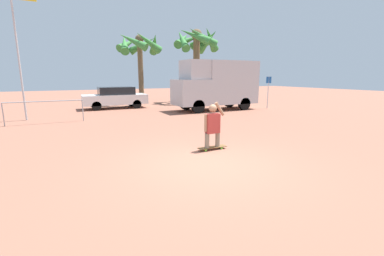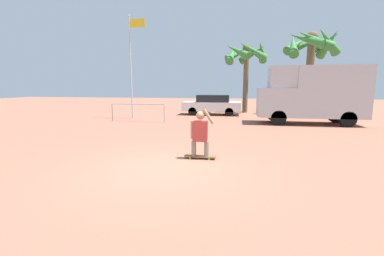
# 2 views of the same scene
# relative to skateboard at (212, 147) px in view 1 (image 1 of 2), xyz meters

# --- Properties ---
(ground_plane) EXTENTS (80.00, 80.00, 0.00)m
(ground_plane) POSITION_rel_skateboard_xyz_m (-0.76, -1.07, -0.07)
(ground_plane) COLOR #935B47
(skateboard) EXTENTS (0.92, 0.22, 0.08)m
(skateboard) POSITION_rel_skateboard_xyz_m (0.00, 0.00, 0.00)
(skateboard) COLOR brown
(skateboard) RESTS_ON ground_plane
(person_skateboarder) EXTENTS (0.69, 0.24, 1.38)m
(person_skateboarder) POSITION_rel_skateboard_xyz_m (-0.00, 0.00, 0.74)
(person_skateboarder) COLOR gray
(person_skateboarder) RESTS_ON skateboard
(camper_van) EXTENTS (5.59, 2.03, 3.19)m
(camper_van) POSITION_rel_skateboard_xyz_m (5.11, 8.10, 1.65)
(camper_van) COLOR black
(camper_van) RESTS_ON ground_plane
(parked_car_white) EXTENTS (4.27, 1.76, 1.48)m
(parked_car_white) POSITION_rel_skateboard_xyz_m (-0.81, 11.90, 0.70)
(parked_car_white) COLOR black
(parked_car_white) RESTS_ON ground_plane
(palm_tree_near_van) EXTENTS (4.03, 4.03, 6.15)m
(palm_tree_near_van) POSITION_rel_skateboard_xyz_m (6.21, 13.21, 4.82)
(palm_tree_near_van) COLOR brown
(palm_tree_near_van) RESTS_ON ground_plane
(palm_tree_center_background) EXTENTS (3.53, 3.77, 5.60)m
(palm_tree_center_background) POSITION_rel_skateboard_xyz_m (1.57, 14.10, 4.41)
(palm_tree_center_background) COLOR brown
(palm_tree_center_background) RESTS_ON ground_plane
(flagpole) EXTENTS (1.10, 0.12, 6.53)m
(flagpole) POSITION_rel_skateboard_xyz_m (-5.72, 8.82, 3.68)
(flagpole) COLOR #B7B7BC
(flagpole) RESTS_ON ground_plane
(street_sign) EXTENTS (0.44, 0.06, 2.18)m
(street_sign) POSITION_rel_skateboard_xyz_m (8.73, 7.23, 1.34)
(street_sign) COLOR #B7B7BC
(street_sign) RESTS_ON ground_plane
(plaza_railing_segment) EXTENTS (3.33, 0.05, 1.08)m
(plaza_railing_segment) POSITION_rel_skateboard_xyz_m (-4.85, 7.34, 0.81)
(plaza_railing_segment) COLOR #99999E
(plaza_railing_segment) RESTS_ON ground_plane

